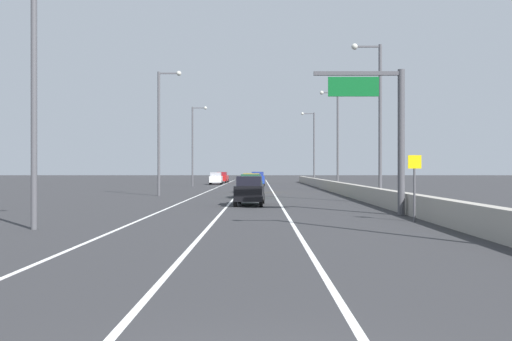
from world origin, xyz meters
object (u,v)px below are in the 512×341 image
Objects in this scene: lamp_post_right_second at (377,112)px; lamp_post_left_far at (194,141)px; car_blue_3 at (257,179)px; car_red_4 at (222,177)px; car_white_2 at (216,178)px; lamp_post_left_mid at (161,125)px; car_black_0 at (250,191)px; lamp_post_right_third at (336,134)px; car_green_5 at (251,186)px; lamp_post_right_fourth at (313,144)px; lamp_post_left_near at (40,67)px; car_yellow_1 at (252,183)px; overhead_sign_gantry at (387,123)px; speed_advisory_sign at (414,183)px.

lamp_post_left_far is at bearing 114.34° from lamp_post_right_second.
car_red_4 is at bearing 110.62° from car_blue_3.
car_red_4 is (2.57, 19.80, -5.40)m from lamp_post_left_far.
lamp_post_left_mid is at bearing -93.02° from car_white_2.
car_blue_3 reaches higher than car_white_2.
car_white_2 is at bearing 97.02° from car_black_0.
lamp_post_right_second is at bearing -72.51° from car_white_2.
lamp_post_right_second and lamp_post_right_third have the same top height.
car_white_2 is 41.14m from car_green_5.
car_white_2 is at bearing 98.58° from car_green_5.
lamp_post_left_mid and lamp_post_left_far have the same top height.
lamp_post_right_fourth reaches higher than car_blue_3.
lamp_post_left_near is 75.56m from car_red_4.
car_yellow_1 is 1.05× the size of car_white_2.
lamp_post_left_far is (-17.37, 38.40, 0.00)m from lamp_post_right_second.
car_white_2 is at bearing 86.98° from lamp_post_left_mid.
car_white_2 is (-13.38, 58.18, -3.77)m from overhead_sign_gantry.
car_white_2 is 1.00× the size of car_blue_3.
lamp_post_left_near is 1.00× the size of lamp_post_left_far.
speed_advisory_sign is at bearing -82.51° from car_blue_3.
car_red_4 is at bearing 87.32° from lamp_post_left_mid.
car_blue_3 is (-6.83, 51.87, -3.72)m from overhead_sign_gantry.
overhead_sign_gantry is 33.59m from lamp_post_right_third.
lamp_post_right_second and lamp_post_left_near have the same top height.
lamp_post_right_fourth is (-0.36, 23.14, 0.00)m from lamp_post_right_third.
lamp_post_right_fourth is 1.00× the size of lamp_post_left_mid.
lamp_post_left_near and lamp_post_left_mid have the same top height.
overhead_sign_gantry is 59.82m from car_white_2.
overhead_sign_gantry is 0.67× the size of lamp_post_right_second.
lamp_post_right_fourth is at bearing 24.47° from lamp_post_left_far.
overhead_sign_gantry is at bearing -77.05° from car_white_2.
overhead_sign_gantry reaches higher than car_green_5.
speed_advisory_sign is 0.69× the size of car_green_5.
lamp_post_right_third reaches higher than speed_advisory_sign.
lamp_post_right_third reaches higher than car_yellow_1.
car_black_0 is at bearing -100.29° from lamp_post_right_fourth.
car_green_5 is at bearing -74.88° from lamp_post_left_far.
overhead_sign_gantry reaches higher than car_yellow_1.
lamp_post_right_fourth reaches higher than car_yellow_1.
overhead_sign_gantry is 1.64× the size of car_black_0.
car_green_5 is at bearing -89.42° from car_yellow_1.
lamp_post_left_mid is 1.00× the size of lamp_post_left_far.
car_yellow_1 is (-9.04, 17.87, -5.38)m from lamp_post_right_second.
car_yellow_1 is 40.74m from car_red_4.
lamp_post_right_third is 1.00× the size of lamp_post_left_near.
overhead_sign_gantry is 19.31m from car_green_5.
overhead_sign_gantry is 0.67× the size of lamp_post_right_third.
lamp_post_left_far is at bearing -103.72° from car_white_2.
speed_advisory_sign is 63.19m from car_white_2.
car_white_2 is 1.00× the size of car_green_5.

